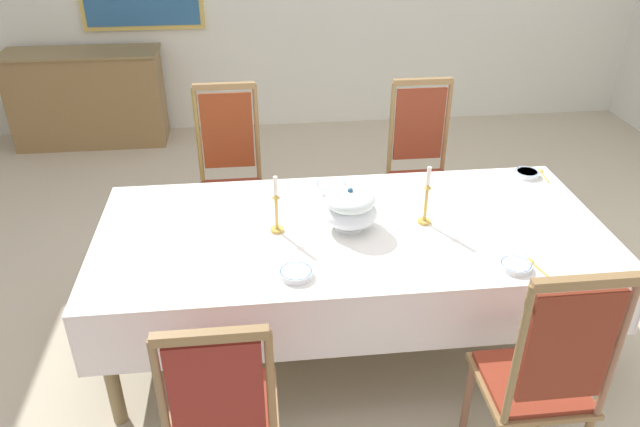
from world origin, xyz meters
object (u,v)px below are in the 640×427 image
object	(u,v)px
candlestick_east	(426,201)
bowl_far_right	(296,273)
chair_north_b	(421,166)
spoon_secondary	(533,263)
bowl_near_right	(516,266)
sideboard	(88,98)
chair_south_a	(222,408)
dining_table	(351,238)
spoon_primary	(542,172)
candlestick_west	(276,210)
chair_north_a	(230,175)
bowl_near_left	(527,173)
bowl_far_left	(331,187)
soup_tureen	(350,208)
chair_south_b	(543,376)

from	to	relation	value
candlestick_east	bowl_far_right	size ratio (longest dim) A/B	2.11
chair_north_b	spoon_secondary	distance (m)	1.45
bowl_near_right	sideboard	world-z (taller)	sideboard
chair_south_a	bowl_near_right	xyz separation A→B (m)	(1.38, 0.53, 0.21)
candlestick_east	spoon_secondary	size ratio (longest dim) A/B	1.88
spoon_secondary	dining_table	bearing A→B (deg)	138.13
spoon_primary	spoon_secondary	world-z (taller)	same
candlestick_west	bowl_near_right	bearing A→B (deg)	-22.72
chair_north_b	candlestick_west	world-z (taller)	chair_north_b
dining_table	chair_north_b	distance (m)	1.19
candlestick_east	chair_north_a	bearing A→B (deg)	136.58
bowl_near_left	bowl_far_left	size ratio (longest dim) A/B	0.84
chair_north_a	spoon_secondary	size ratio (longest dim) A/B	6.85
soup_tureen	bowl_far_right	bearing A→B (deg)	-127.32
chair_north_a	bowl_near_left	distance (m)	1.91
dining_table	chair_north_a	size ratio (longest dim) A/B	2.21
soup_tureen	candlestick_east	distance (m)	0.40
soup_tureen	candlestick_west	world-z (taller)	candlestick_west
soup_tureen	spoon_secondary	bearing A→B (deg)	-27.98
dining_table	bowl_far_left	world-z (taller)	bowl_far_left
chair_north_a	candlestick_west	distance (m)	1.07
chair_north_a	chair_south_b	size ratio (longest dim) A/B	1.01
dining_table	bowl_far_right	world-z (taller)	bowl_far_right
chair_north_a	spoon_primary	distance (m)	2.00
spoon_secondary	sideboard	world-z (taller)	sideboard
bowl_near_right	bowl_far_right	size ratio (longest dim) A/B	0.95
spoon_secondary	chair_north_b	bearing A→B (deg)	83.16
chair_south_a	candlestick_west	world-z (taller)	candlestick_west
chair_north_b	spoon_primary	distance (m)	0.81
chair_north_a	chair_north_b	world-z (taller)	chair_north_a
chair_north_a	chair_south_b	bearing A→B (deg)	123.18
candlestick_east	bowl_far_right	world-z (taller)	candlestick_east
bowl_far_left	sideboard	xyz separation A→B (m)	(-2.01, 2.70, -0.33)
chair_south_a	spoon_secondary	size ratio (longest dim) A/B	6.07
soup_tureen	chair_north_a	bearing A→B (deg)	123.14
candlestick_west	bowl_near_left	size ratio (longest dim) A/B	2.13
candlestick_east	bowl_far_left	world-z (taller)	candlestick_east
bowl_near_right	dining_table	bearing A→B (deg)	147.02
chair_south_a	soup_tureen	bearing A→B (deg)	56.63
bowl_near_left	bowl_near_right	distance (m)	1.04
spoon_primary	spoon_secondary	bearing A→B (deg)	-110.12
dining_table	chair_north_a	xyz separation A→B (m)	(-0.66, 1.00, -0.08)
dining_table	sideboard	size ratio (longest dim) A/B	1.84
chair_south_b	soup_tureen	size ratio (longest dim) A/B	4.05
soup_tureen	bowl_far_left	bearing A→B (deg)	95.71
chair_north_a	bowl_near_right	bearing A→B (deg)	133.29
chair_north_a	bowl_near_left	bearing A→B (deg)	164.07
chair_north_a	chair_south_b	xyz separation A→B (m)	(1.31, -2.00, -0.01)
soup_tureen	bowl_far_right	world-z (taller)	soup_tureen
chair_south_b	bowl_near_left	distance (m)	1.58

